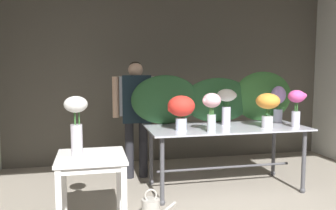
{
  "coord_description": "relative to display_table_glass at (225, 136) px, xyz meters",
  "views": [
    {
      "loc": [
        -1.3,
        -2.1,
        1.51
      ],
      "look_at": [
        -0.5,
        1.47,
        1.12
      ],
      "focal_mm": 37.0,
      "sensor_mm": 36.0,
      "label": 1
    }
  ],
  "objects": [
    {
      "name": "vase_scarlet_hydrangea",
      "position": [
        -0.61,
        -0.15,
        0.37
      ],
      "size": [
        0.32,
        0.32,
        0.4
      ],
      "color": "silver",
      "rests_on": "display_table_glass"
    },
    {
      "name": "foliage_backdrop",
      "position": [
        0.02,
        0.33,
        0.43
      ],
      "size": [
        2.22,
        0.27,
        0.67
      ],
      "color": "#28562D",
      "rests_on": "display_table_glass"
    },
    {
      "name": "vase_white_roses_tall",
      "position": [
        -1.76,
        -0.82,
        0.38
      ],
      "size": [
        0.21,
        0.21,
        0.54
      ],
      "color": "silver",
      "rests_on": "side_table_white"
    },
    {
      "name": "vase_fuchsia_stock",
      "position": [
        0.82,
        -0.24,
        0.41
      ],
      "size": [
        0.22,
        0.2,
        0.45
      ],
      "color": "silver",
      "rests_on": "display_table_glass"
    },
    {
      "name": "watering_can",
      "position": [
        -1.07,
        -0.77,
        -0.55
      ],
      "size": [
        0.35,
        0.18,
        0.34
      ],
      "color": "#B7B2A8",
      "rests_on": "ground"
    },
    {
      "name": "vase_sunset_roses",
      "position": [
        0.45,
        -0.21,
        0.4
      ],
      "size": [
        0.28,
        0.28,
        0.42
      ],
      "color": "silver",
      "rests_on": "display_table_glass"
    },
    {
      "name": "wall_back",
      "position": [
        -0.32,
        1.58,
        0.75
      ],
      "size": [
        5.38,
        0.12,
        2.85
      ],
      "primitive_type": "cube",
      "color": "#5B564C",
      "rests_on": "ground"
    },
    {
      "name": "ground_plane",
      "position": [
        -0.32,
        -0.15,
        -0.68
      ],
      "size": [
        7.6,
        7.6,
        0.0
      ],
      "primitive_type": "plane",
      "color": "#9E9384"
    },
    {
      "name": "vase_lilac_freesia",
      "position": [
        0.8,
        0.14,
        0.4
      ],
      "size": [
        0.19,
        0.19,
        0.48
      ],
      "color": "silver",
      "rests_on": "display_table_glass"
    },
    {
      "name": "vase_ivory_peonies",
      "position": [
        0.05,
        0.09,
        0.42
      ],
      "size": [
        0.27,
        0.24,
        0.46
      ],
      "color": "silver",
      "rests_on": "display_table_glass"
    },
    {
      "name": "florist",
      "position": [
        -1.02,
        0.69,
        0.32
      ],
      "size": [
        0.63,
        0.24,
        1.6
      ],
      "color": "#232328",
      "rests_on": "ground"
    },
    {
      "name": "display_table_glass",
      "position": [
        0.0,
        0.0,
        0.0
      ],
      "size": [
        1.95,
        0.9,
        0.8
      ],
      "color": "silver",
      "rests_on": "ground"
    },
    {
      "name": "vase_blush_dahlias",
      "position": [
        -0.3,
        -0.33,
        0.4
      ],
      "size": [
        0.22,
        0.21,
        0.44
      ],
      "color": "silver",
      "rests_on": "display_table_glass"
    },
    {
      "name": "side_table_white",
      "position": [
        -1.63,
        -0.82,
        -0.06
      ],
      "size": [
        0.62,
        0.63,
        0.72
      ],
      "color": "white",
      "rests_on": "ground"
    }
  ]
}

